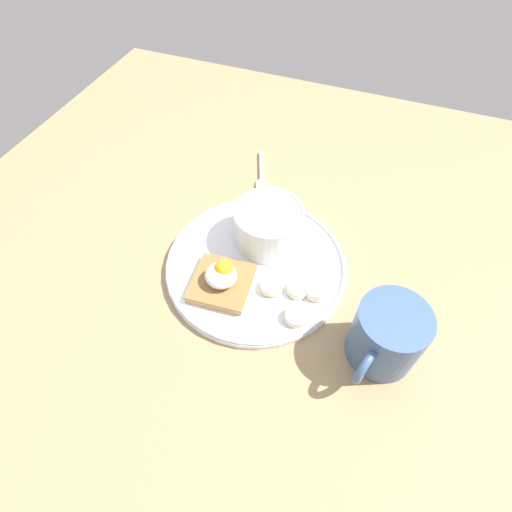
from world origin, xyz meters
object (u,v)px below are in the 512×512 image
object	(u,v)px
banana_slice_right	(272,286)
coffee_mug	(387,336)
banana_slice_back	(296,316)
spoon	(261,176)
banana_slice_front	(316,290)
poached_egg	(222,274)
banana_slice_left	(298,289)
oatmeal_bowl	(269,226)
toast_slice	(222,283)

from	to	relation	value
banana_slice_right	coffee_mug	world-z (taller)	coffee_mug
banana_slice_back	spoon	xyz separation A→B (cm)	(16.04, -28.56, -1.27)
banana_slice_right	coffee_mug	size ratio (longest dim) A/B	0.38
banana_slice_front	spoon	xyz separation A→B (cm)	(17.62, -23.18, -1.39)
banana_slice_front	banana_slice_right	size ratio (longest dim) A/B	0.87
poached_egg	coffee_mug	size ratio (longest dim) A/B	0.38
banana_slice_left	spoon	distance (cm)	28.19
oatmeal_bowl	poached_egg	size ratio (longest dim) A/B	2.33
toast_slice	poached_egg	bearing A→B (deg)	-106.69
oatmeal_bowl	banana_slice_left	size ratio (longest dim) A/B	2.41
toast_slice	banana_slice_right	world-z (taller)	same
oatmeal_bowl	poached_egg	bearing A→B (deg)	73.61
banana_slice_left	oatmeal_bowl	bearing A→B (deg)	-47.20
oatmeal_bowl	banana_slice_front	size ratio (longest dim) A/B	2.69
toast_slice	banana_slice_front	bearing A→B (deg)	-164.40
poached_egg	banana_slice_left	size ratio (longest dim) A/B	1.03
coffee_mug	spoon	world-z (taller)	coffee_mug
poached_egg	banana_slice_left	world-z (taller)	poached_egg
poached_egg	banana_slice_right	bearing A→B (deg)	-164.34
toast_slice	banana_slice_left	distance (cm)	11.80
spoon	toast_slice	bearing A→B (deg)	97.47
poached_egg	banana_slice_front	distance (cm)	14.68
oatmeal_bowl	spoon	bearing A→B (deg)	-65.48
oatmeal_bowl	banana_slice_front	bearing A→B (deg)	143.65
oatmeal_bowl	banana_slice_left	distance (cm)	11.93
toast_slice	poached_egg	world-z (taller)	poached_egg
banana_slice_front	banana_slice_right	world-z (taller)	banana_slice_front
toast_slice	banana_slice_right	size ratio (longest dim) A/B	1.98
banana_slice_back	coffee_mug	bearing A→B (deg)	178.09
banana_slice_right	spoon	xyz separation A→B (cm)	(10.98, -24.85, -1.27)
spoon	poached_egg	bearing A→B (deg)	97.65
toast_slice	banana_slice_left	world-z (taller)	toast_slice
poached_egg	banana_slice_right	size ratio (longest dim) A/B	1.00
coffee_mug	banana_slice_front	bearing A→B (deg)	-28.07
toast_slice	banana_slice_back	size ratio (longest dim) A/B	2.23
banana_slice_left	poached_egg	bearing A→B (deg)	14.97
toast_slice	banana_slice_left	size ratio (longest dim) A/B	2.05
oatmeal_bowl	banana_slice_left	bearing A→B (deg)	132.80
banana_slice_right	oatmeal_bowl	bearing A→B (deg)	-67.31
banana_slice_front	toast_slice	bearing A→B (deg)	15.60
banana_slice_front	banana_slice_right	distance (cm)	6.86
banana_slice_back	banana_slice_right	bearing A→B (deg)	-36.22
poached_egg	coffee_mug	distance (cm)	24.98
oatmeal_bowl	banana_slice_right	distance (cm)	10.61
spoon	coffee_mug	bearing A→B (deg)	134.52
banana_slice_right	spoon	distance (cm)	27.20
banana_slice_front	coffee_mug	distance (cm)	12.75
banana_slice_right	coffee_mug	xyz separation A→B (cm)	(-17.51, 4.12, 3.41)
toast_slice	banana_slice_right	xyz separation A→B (cm)	(-7.42, -2.26, -0.15)
poached_egg	banana_slice_right	xyz separation A→B (cm)	(-7.36, -2.06, -2.40)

